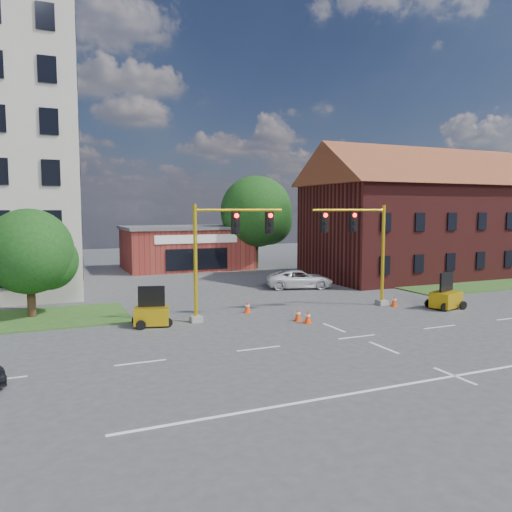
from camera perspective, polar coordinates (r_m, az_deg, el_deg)
name	(u,v)px	position (r m, az deg, el deg)	size (l,w,h in m)	color
ground	(357,337)	(24.02, 11.45, -9.05)	(120.00, 120.00, 0.00)	#424245
grass_verge_ne	(484,286)	(42.49, 24.65, -3.14)	(14.00, 4.00, 0.08)	#2D4F1D
lane_markings	(399,354)	(21.71, 16.04, -10.68)	(60.00, 36.00, 0.01)	white
brick_shop	(186,247)	(50.99, -8.04, 1.01)	(12.40, 8.40, 4.30)	maroon
townhouse_row	(423,210)	(47.04, 18.58, 5.03)	(21.00, 11.00, 11.50)	#521A18
tree_large	(259,214)	(50.40, 0.37, 4.84)	(7.54, 7.18, 9.36)	#392514
tree_nw_front	(34,254)	(29.77, -24.01, 0.21)	(4.88, 4.65, 5.99)	#392514
signal_mast_west	(225,247)	(26.72, -3.56, 1.02)	(5.30, 0.60, 6.20)	gray
signal_mast_east	(361,243)	(30.76, 11.90, 1.47)	(5.30, 0.60, 6.20)	gray
trailer_west	(152,314)	(26.10, -11.82, -6.52)	(1.97, 1.57, 1.97)	gold
trailer_east	(446,298)	(32.08, 20.88, -4.49)	(2.13, 1.75, 2.09)	gold
cone_a	(298,315)	(26.82, 4.83, -6.71)	(0.40, 0.40, 0.70)	#FF410D
cone_b	(247,307)	(28.79, -0.99, -5.86)	(0.40, 0.40, 0.70)	#FF410D
cone_c	(308,317)	(26.35, 5.94, -6.94)	(0.40, 0.40, 0.70)	#FF410D
cone_d	(394,301)	(31.89, 15.51, -4.96)	(0.40, 0.40, 0.70)	#FF410D
pickup_white	(300,279)	(37.90, 5.01, -2.64)	(2.30, 4.99, 1.39)	white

